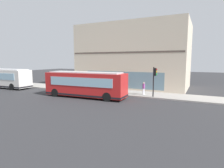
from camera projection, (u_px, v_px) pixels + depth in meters
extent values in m
plane|color=#2D2D30|center=(100.00, 98.00, 21.70)|extent=(120.00, 120.00, 0.00)
cube|color=#9E9991|center=(117.00, 92.00, 25.74)|extent=(3.90, 40.00, 0.15)
cube|color=beige|center=(134.00, 57.00, 31.26)|extent=(9.91, 17.36, 10.14)
cube|color=brown|center=(123.00, 52.00, 26.92)|extent=(0.36, 17.01, 0.24)
cube|color=slate|center=(122.00, 80.00, 27.33)|extent=(0.12, 12.15, 2.40)
cube|color=red|center=(85.00, 84.00, 22.29)|extent=(3.03, 10.12, 2.70)
cube|color=silver|center=(85.00, 72.00, 22.11)|extent=(2.60, 9.10, 0.12)
cube|color=#8CB2C6|center=(52.00, 79.00, 24.16)|extent=(2.20, 0.20, 1.20)
cube|color=#8CB2C6|center=(91.00, 80.00, 23.40)|extent=(0.50, 8.19, 1.00)
cube|color=#8CB2C6|center=(79.00, 82.00, 21.08)|extent=(0.50, 8.19, 1.00)
cube|color=black|center=(85.00, 94.00, 22.43)|extent=(3.07, 10.16, 0.20)
cylinder|color=black|center=(67.00, 90.00, 24.87)|extent=(0.35, 1.01, 1.00)
cylinder|color=black|center=(55.00, 93.00, 22.77)|extent=(0.35, 1.01, 1.00)
cylinder|color=black|center=(115.00, 93.00, 22.15)|extent=(0.35, 1.01, 1.00)
cylinder|color=black|center=(107.00, 97.00, 20.05)|extent=(0.35, 1.01, 1.00)
cube|color=silver|center=(4.00, 78.00, 30.12)|extent=(2.74, 10.06, 2.70)
cube|color=silver|center=(3.00, 69.00, 29.95)|extent=(2.34, 9.05, 0.12)
cube|color=#8CB2C6|center=(11.00, 75.00, 31.22)|extent=(0.25, 8.20, 1.00)
cube|color=black|center=(4.00, 85.00, 30.27)|extent=(2.78, 10.10, 0.20)
cylinder|color=black|center=(25.00, 85.00, 29.89)|extent=(0.32, 1.01, 1.00)
cylinder|color=black|center=(12.00, 87.00, 27.81)|extent=(0.32, 1.01, 1.00)
cylinder|color=black|center=(153.00, 82.00, 21.79)|extent=(0.14, 0.14, 3.50)
cube|color=black|center=(155.00, 72.00, 21.56)|extent=(0.32, 0.24, 0.90)
sphere|color=red|center=(157.00, 69.00, 21.46)|extent=(0.20, 0.20, 0.20)
sphere|color=yellow|center=(156.00, 72.00, 21.50)|extent=(0.20, 0.20, 0.20)
sphere|color=green|center=(156.00, 74.00, 21.53)|extent=(0.20, 0.20, 0.20)
cylinder|color=red|center=(108.00, 90.00, 25.30)|extent=(0.24, 0.24, 0.55)
sphere|color=red|center=(108.00, 87.00, 25.25)|extent=(0.22, 0.22, 0.22)
cylinder|color=red|center=(109.00, 90.00, 25.22)|extent=(0.10, 0.12, 0.10)
cylinder|color=red|center=(109.00, 89.00, 25.44)|extent=(0.12, 0.10, 0.10)
cylinder|color=silver|center=(143.00, 92.00, 23.33)|extent=(0.14, 0.14, 0.76)
cylinder|color=silver|center=(144.00, 91.00, 23.45)|extent=(0.14, 0.14, 0.76)
cylinder|color=#8C3F8C|center=(144.00, 86.00, 23.30)|extent=(0.32, 0.32, 0.60)
sphere|color=beige|center=(144.00, 83.00, 23.25)|extent=(0.21, 0.21, 0.21)
cylinder|color=gold|center=(96.00, 86.00, 28.05)|extent=(0.14, 0.14, 0.88)
cylinder|color=gold|center=(96.00, 86.00, 28.22)|extent=(0.14, 0.14, 0.88)
cylinder|color=silver|center=(96.00, 81.00, 28.04)|extent=(0.32, 0.32, 0.70)
sphere|color=brown|center=(96.00, 78.00, 27.98)|extent=(0.24, 0.24, 0.24)
cylinder|color=silver|center=(83.00, 87.00, 26.99)|extent=(0.14, 0.14, 0.81)
cylinder|color=silver|center=(83.00, 87.00, 27.16)|extent=(0.14, 0.14, 0.81)
cylinder|color=black|center=(83.00, 82.00, 26.98)|extent=(0.32, 0.32, 0.64)
sphere|color=tan|center=(83.00, 79.00, 26.93)|extent=(0.22, 0.22, 0.22)
cube|color=#BF3F19|center=(122.00, 90.00, 24.06)|extent=(0.44, 0.40, 0.90)
cube|color=#8CB2C6|center=(124.00, 89.00, 23.94)|extent=(0.35, 0.03, 0.30)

